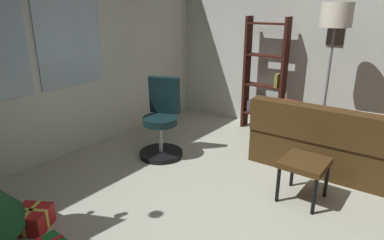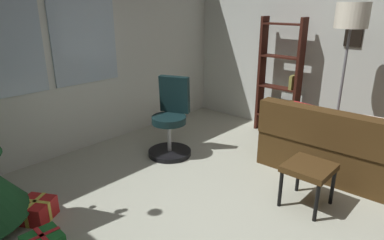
# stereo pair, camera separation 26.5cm
# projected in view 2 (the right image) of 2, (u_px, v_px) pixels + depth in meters

# --- Properties ---
(ground_plane) EXTENTS (4.98, 5.41, 0.10)m
(ground_plane) POSITION_uv_depth(u_px,v_px,m) (253.00, 236.00, 2.93)
(ground_plane) COLOR #B0B4A0
(wall_back_with_windows) EXTENTS (4.98, 0.12, 2.72)m
(wall_back_with_windows) POSITION_uv_depth(u_px,v_px,m) (73.00, 47.00, 4.21)
(wall_back_with_windows) COLOR silver
(wall_back_with_windows) RESTS_ON ground_plane
(wall_right_with_frames) EXTENTS (0.12, 5.41, 2.72)m
(wall_right_with_frames) POSITION_uv_depth(u_px,v_px,m) (369.00, 47.00, 4.23)
(wall_right_with_frames) COLOR silver
(wall_right_with_frames) RESTS_ON ground_plane
(couch) EXTENTS (1.67, 2.04, 0.82)m
(couch) POSITION_uv_depth(u_px,v_px,m) (370.00, 152.00, 3.78)
(couch) COLOR #422C13
(couch) RESTS_ON ground_plane
(footstool) EXTENTS (0.44, 0.42, 0.43)m
(footstool) POSITION_uv_depth(u_px,v_px,m) (309.00, 171.00, 3.18)
(footstool) COLOR #422C13
(footstool) RESTS_ON ground_plane
(gift_box_red) EXTENTS (0.38, 0.38, 0.19)m
(gift_box_red) POSITION_uv_depth(u_px,v_px,m) (36.00, 210.00, 3.05)
(gift_box_red) COLOR red
(gift_box_red) RESTS_ON ground_plane
(office_chair) EXTENTS (0.58, 0.56, 1.01)m
(office_chair) POSITION_uv_depth(u_px,v_px,m) (171.00, 125.00, 4.31)
(office_chair) COLOR black
(office_chair) RESTS_ON ground_plane
(bookshelf) EXTENTS (0.18, 0.64, 1.71)m
(bookshelf) POSITION_uv_depth(u_px,v_px,m) (279.00, 85.00, 4.92)
(bookshelf) COLOR #381710
(bookshelf) RESTS_ON ground_plane
(floor_lamp) EXTENTS (0.36, 0.36, 1.90)m
(floor_lamp) POSITION_uv_depth(u_px,v_px,m) (350.00, 28.00, 3.74)
(floor_lamp) COLOR slate
(floor_lamp) RESTS_ON ground_plane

